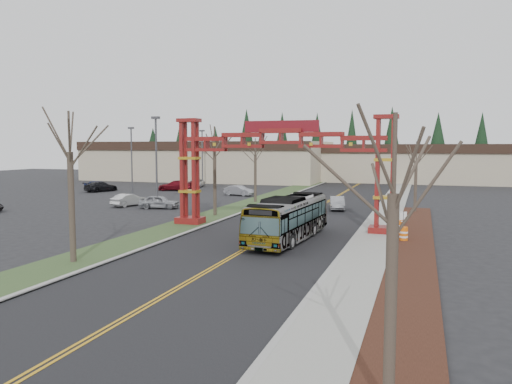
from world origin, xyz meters
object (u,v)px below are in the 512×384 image
at_px(parked_car_near_b, 129,200).
at_px(barrel_south, 404,234).
at_px(light_pole_mid, 132,155).
at_px(bare_tree_median_far, 255,157).
at_px(retail_building_west, 210,161).
at_px(gateway_arch, 281,154).
at_px(light_pole_near, 156,155).
at_px(parked_car_near_a, 159,202).
at_px(silver_sedan, 337,203).
at_px(parked_car_far_c, 101,187).
at_px(retail_building_east, 419,163).
at_px(transit_bus, 289,218).
at_px(parked_car_mid_b, 98,186).
at_px(parked_car_far_b, 196,183).
at_px(bare_tree_median_near, 70,153).
at_px(light_pole_far, 202,154).
at_px(barrel_north, 403,219).
at_px(bare_tree_median_mid, 215,149).
at_px(parked_car_far_a, 239,191).
at_px(street_sign, 403,220).
at_px(bare_tree_right_far, 416,162).
at_px(bare_tree_right_near, 394,196).
at_px(barrel_mid, 397,228).

bearing_deg(parked_car_near_b, barrel_south, 170.09).
bearing_deg(light_pole_mid, bare_tree_median_far, -15.95).
bearing_deg(bare_tree_median_far, retail_building_west, 121.02).
height_order(gateway_arch, light_pole_near, light_pole_near).
xyz_separation_m(parked_car_near_a, parked_car_near_b, (-4.31, 0.89, -0.03)).
relative_size(silver_sedan, parked_car_far_c, 0.82).
relative_size(retail_building_east, barrel_south, 36.02).
bearing_deg(transit_bus, parked_car_mid_b, 145.69).
height_order(parked_car_near_b, light_pole_near, light_pole_near).
distance_m(silver_sedan, parked_car_far_b, 34.50).
bearing_deg(bare_tree_median_near, parked_car_mid_b, 124.42).
xyz_separation_m(parked_car_near_a, bare_tree_median_far, (7.81, 8.82, 4.67)).
bearing_deg(light_pole_far, light_pole_near, -74.97).
xyz_separation_m(gateway_arch, silver_sedan, (2.27, 13.68, -5.30)).
relative_size(bare_tree_median_near, bare_tree_median_far, 1.13).
bearing_deg(barrel_north, light_pole_near, 171.94).
relative_size(parked_car_near_b, parked_car_far_c, 0.83).
bearing_deg(bare_tree_median_mid, barrel_north, 0.27).
relative_size(retail_building_west, parked_car_far_c, 9.08).
relative_size(parked_car_far_a, barrel_north, 4.72).
bearing_deg(barrel_north, parked_car_mid_b, 156.44).
height_order(parked_car_far_a, bare_tree_median_far, bare_tree_median_far).
bearing_deg(parked_car_far_b, parked_car_mid_b, -150.22).
relative_size(silver_sedan, bare_tree_median_far, 0.55).
bearing_deg(retail_building_east, retail_building_west, -168.69).
bearing_deg(parked_car_near_b, silver_sedan, -157.15).
distance_m(retail_building_west, light_pole_far, 17.97).
distance_m(light_pole_mid, street_sign, 45.82).
bearing_deg(gateway_arch, parked_car_mid_b, 144.87).
bearing_deg(parked_car_mid_b, barrel_north, -106.08).
distance_m(bare_tree_median_far, bare_tree_right_far, 18.32).
xyz_separation_m(bare_tree_right_far, light_pole_mid, (-38.37, 9.24, 0.34)).
bearing_deg(bare_tree_right_near, parked_car_near_a, 126.83).
bearing_deg(bare_tree_median_near, light_pole_mid, 118.10).
height_order(parked_car_near_b, parked_car_mid_b, parked_car_mid_b).
height_order(transit_bus, parked_car_near_a, transit_bus).
relative_size(bare_tree_right_far, barrel_north, 8.03).
bearing_deg(parked_car_mid_b, barrel_mid, -111.70).
bearing_deg(light_pole_mid, parked_car_far_c, 174.75).
xyz_separation_m(gateway_arch, retail_building_west, (-30.00, 53.96, -2.22)).
height_order(parked_car_near_a, parked_car_far_a, parked_car_near_a).
bearing_deg(barrel_north, bare_tree_median_far, 145.19).
xyz_separation_m(silver_sedan, light_pole_far, (-26.14, 23.47, 4.69)).
bearing_deg(parked_car_near_a, gateway_arch, -130.40).
relative_size(gateway_arch, barrel_south, 17.25).
bearing_deg(bare_tree_median_mid, parked_car_far_c, 144.75).
relative_size(parked_car_near_a, light_pole_far, 0.46).
bearing_deg(bare_tree_right_far, barrel_mid, -94.46).
relative_size(retail_building_west, light_pole_near, 4.72).
bearing_deg(street_sign, bare_tree_median_far, 131.51).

